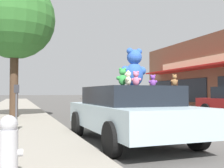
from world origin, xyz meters
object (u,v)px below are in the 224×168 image
object	(u,v)px
street_tree	(15,19)
fire_hydrant	(8,149)
teddy_bear_cream	(128,78)
teddy_bear_purple	(153,81)
teddy_bear_green	(123,77)
teddy_bear_brown	(174,80)
teddy_bear_pink	(136,79)
parking_meter	(16,102)
plush_art_car	(129,112)
teddy_bear_giant	(134,68)

from	to	relation	value
street_tree	fire_hydrant	xyz separation A→B (m)	(0.07, -9.30, -3.86)
fire_hydrant	teddy_bear_cream	bearing A→B (deg)	37.71
street_tree	teddy_bear_purple	bearing A→B (deg)	-62.22
teddy_bear_green	teddy_bear_brown	bearing A→B (deg)	171.72
teddy_bear_purple	teddy_bear_pink	bearing A→B (deg)	75.03
street_tree	parking_meter	xyz separation A→B (m)	(0.13, -4.81, -3.44)
plush_art_car	fire_hydrant	size ratio (longest dim) A/B	5.67
teddy_bear_cream	teddy_bear_purple	size ratio (longest dim) A/B	0.97
teddy_bear_pink	parking_meter	bearing A→B (deg)	0.75
teddy_bear_pink	parking_meter	xyz separation A→B (m)	(-2.46, 2.45, -0.55)
teddy_bear_cream	parking_meter	xyz separation A→B (m)	(-2.14, 2.78, -0.54)
teddy_bear_purple	parking_meter	distance (m)	3.70
teddy_bear_brown	street_tree	world-z (taller)	street_tree
plush_art_car	parking_meter	world-z (taller)	parking_meter
teddy_bear_brown	parking_meter	distance (m)	4.25
street_tree	parking_meter	size ratio (longest dim) A/B	4.75
parking_meter	teddy_bear_cream	bearing A→B (deg)	-52.43
fire_hydrant	teddy_bear_giant	bearing A→B (deg)	44.43
teddy_bear_green	fire_hydrant	xyz separation A→B (m)	(-2.17, -1.92, -0.99)
street_tree	parking_meter	bearing A→B (deg)	-88.44
teddy_bear_cream	teddy_bear_brown	bearing A→B (deg)	118.74
parking_meter	teddy_bear_giant	bearing A→B (deg)	-33.20
teddy_bear_brown	street_tree	size ratio (longest dim) A/B	0.04
teddy_bear_giant	parking_meter	bearing A→B (deg)	-41.51
plush_art_car	teddy_bear_purple	distance (m)	1.01
teddy_bear_pink	plush_art_car	bearing A→B (deg)	-55.14
teddy_bear_green	teddy_bear_giant	bearing A→B (deg)	-132.19
teddy_bear_cream	parking_meter	distance (m)	3.55
teddy_bear_pink	teddy_bear_green	distance (m)	0.37
teddy_bear_giant	teddy_bear_pink	world-z (taller)	teddy_bear_giant
teddy_bear_giant	teddy_bear_cream	distance (m)	1.20
plush_art_car	teddy_bear_pink	bearing A→B (deg)	-102.73
street_tree	teddy_bear_pink	bearing A→B (deg)	-70.40
teddy_bear_giant	street_tree	distance (m)	7.63
fire_hydrant	teddy_bear_pink	bearing A→B (deg)	38.91
teddy_bear_purple	teddy_bear_green	bearing A→B (deg)	68.44
teddy_bear_purple	fire_hydrant	size ratio (longest dim) A/B	0.39
teddy_bear_brown	parking_meter	size ratio (longest dim) A/B	0.20
plush_art_car	teddy_bear_brown	xyz separation A→B (m)	(0.69, -0.96, 0.73)
teddy_bear_purple	fire_hydrant	world-z (taller)	teddy_bear_purple
teddy_bear_cream	plush_art_car	bearing A→B (deg)	178.54
teddy_bear_giant	street_tree	size ratio (longest dim) A/B	0.15
street_tree	teddy_bear_green	bearing A→B (deg)	-73.14
teddy_bear_giant	fire_hydrant	xyz separation A→B (m)	(-2.77, -2.71, -1.26)
teddy_bear_pink	teddy_bear_brown	distance (m)	0.86
teddy_bear_brown	teddy_bear_green	bearing A→B (deg)	-7.02
teddy_bear_giant	teddy_bear_green	bearing A→B (deg)	44.40
street_tree	teddy_bear_giant	bearing A→B (deg)	-66.70
parking_meter	teddy_bear_purple	bearing A→B (deg)	-26.65
plush_art_car	teddy_bear_cream	size ratio (longest dim) A/B	15.08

